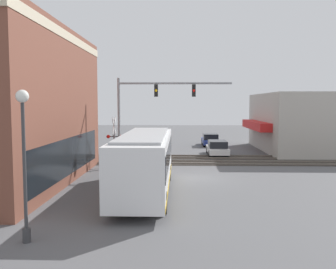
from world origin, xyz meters
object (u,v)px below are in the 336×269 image
object	(u,v)px
parked_car_white	(217,148)
parked_car_blue	(210,140)
crossing_signal	(114,137)
streetlamp	(24,153)
city_bus	(145,160)
pedestrian_at_crossing	(128,154)

from	to	relation	value
parked_car_white	parked_car_blue	xyz separation A→B (m)	(8.09, 0.00, 0.00)
parked_car_white	parked_car_blue	world-z (taller)	parked_car_blue
crossing_signal	streetlamp	size ratio (longest dim) A/B	0.72
city_bus	pedestrian_at_crossing	size ratio (longest dim) A/B	6.59
streetlamp	parked_car_blue	distance (m)	31.82
city_bus	streetlamp	size ratio (longest dim) A/B	2.10
pedestrian_at_crossing	city_bus	bearing A→B (deg)	-166.99
streetlamp	pedestrian_at_crossing	xyz separation A→B (m)	(16.76, -1.27, -2.28)
crossing_signal	parked_car_blue	size ratio (longest dim) A/B	0.85
parked_car_white	pedestrian_at_crossing	size ratio (longest dim) A/B	2.73
streetlamp	parked_car_blue	xyz separation A→B (m)	(30.46, -8.87, -2.49)
crossing_signal	parked_car_white	size ratio (longest dim) A/B	0.83
parked_car_white	pedestrian_at_crossing	distance (m)	9.44
city_bus	parked_car_blue	world-z (taller)	city_bus
parked_car_white	parked_car_blue	bearing A→B (deg)	0.00
crossing_signal	parked_car_blue	bearing A→B (deg)	-30.46
crossing_signal	city_bus	bearing A→B (deg)	-159.92
crossing_signal	streetlamp	world-z (taller)	streetlamp
parked_car_white	streetlamp	bearing A→B (deg)	158.36
city_bus	crossing_signal	size ratio (longest dim) A/B	2.92
pedestrian_at_crossing	parked_car_white	bearing A→B (deg)	-53.58
parked_car_white	pedestrian_at_crossing	xyz separation A→B (m)	(-5.60, 7.60, 0.21)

